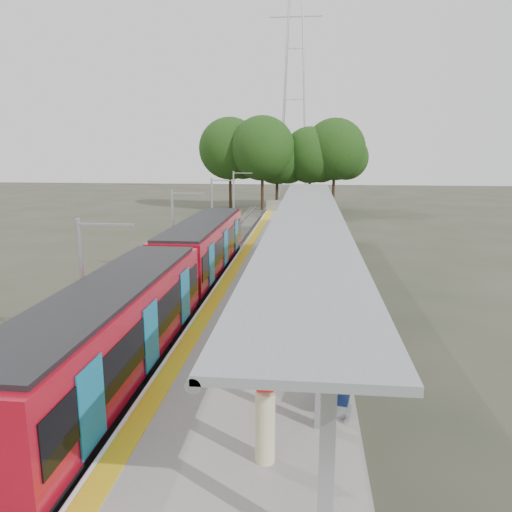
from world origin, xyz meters
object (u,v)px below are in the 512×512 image
(bench_far, at_px, (321,228))
(info_pillar_near, at_px, (265,426))
(train, at_px, (170,278))
(litter_bin, at_px, (320,311))
(bench_near, at_px, (339,388))
(info_pillar_far, at_px, (288,262))
(bench_mid, at_px, (314,287))

(bench_far, bearing_deg, info_pillar_near, -91.07)
(train, height_order, info_pillar_near, train)
(info_pillar_near, distance_m, litter_bin, 9.30)
(train, bearing_deg, info_pillar_near, -65.09)
(bench_near, relative_size, info_pillar_far, 0.92)
(bench_mid, relative_size, info_pillar_far, 0.86)
(train, height_order, litter_bin, train)
(litter_bin, bearing_deg, bench_mid, 93.93)
(bench_mid, relative_size, bench_far, 1.02)
(bench_mid, xyz_separation_m, info_pillar_far, (-1.39, 4.08, 0.22))
(bench_near, bearing_deg, train, 139.34)
(bench_mid, height_order, litter_bin, bench_mid)
(bench_mid, relative_size, litter_bin, 1.56)
(bench_near, xyz_separation_m, bench_mid, (-0.57, 9.88, -0.03))
(train, bearing_deg, litter_bin, -18.04)
(info_pillar_far, bearing_deg, bench_near, -97.17)
(bench_near, relative_size, info_pillar_near, 0.80)
(bench_near, distance_m, litter_bin, 6.65)
(train, xyz_separation_m, info_pillar_far, (5.06, 5.15, -0.32))
(train, xyz_separation_m, litter_bin, (6.67, -2.17, -0.59))
(info_pillar_near, relative_size, info_pillar_far, 1.16)
(litter_bin, bearing_deg, bench_near, -86.97)
(bench_mid, distance_m, bench_far, 17.37)
(litter_bin, bearing_deg, info_pillar_far, 102.42)
(bench_near, height_order, litter_bin, bench_near)
(train, relative_size, info_pillar_far, 16.42)
(bench_near, height_order, bench_mid, bench_near)
(train, relative_size, bench_near, 17.76)
(info_pillar_near, distance_m, info_pillar_far, 16.51)
(litter_bin, bearing_deg, bench_far, 88.76)
(bench_mid, xyz_separation_m, litter_bin, (0.22, -3.24, -0.04))
(bench_far, bearing_deg, train, -108.65)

